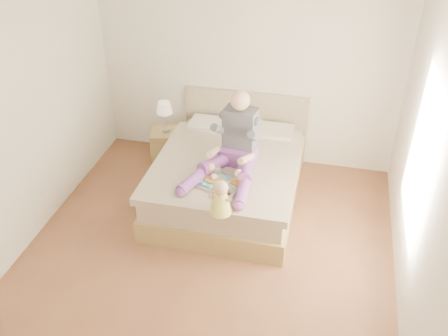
% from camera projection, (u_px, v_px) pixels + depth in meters
% --- Properties ---
extents(room, '(4.02, 4.22, 2.71)m').
position_uv_depth(room, '(214.00, 134.00, 4.68)').
color(room, brown).
rests_on(room, ground).
extents(bed, '(1.70, 2.18, 1.00)m').
position_uv_depth(bed, '(230.00, 175.00, 6.23)').
color(bed, olive).
rests_on(bed, ground).
extents(nightstand, '(0.50, 0.46, 0.52)m').
position_uv_depth(nightstand, '(168.00, 148.00, 6.89)').
color(nightstand, olive).
rests_on(nightstand, ground).
extents(lamp, '(0.21, 0.21, 0.43)m').
position_uv_depth(lamp, '(164.00, 109.00, 6.57)').
color(lamp, silver).
rests_on(lamp, nightstand).
extents(adult, '(0.78, 1.17, 0.93)m').
position_uv_depth(adult, '(234.00, 147.00, 5.69)').
color(adult, '#76378B').
rests_on(adult, bed).
extents(tray, '(0.59, 0.53, 0.14)m').
position_uv_depth(tray, '(221.00, 182.00, 5.53)').
color(tray, silver).
rests_on(tray, bed).
extents(baby, '(0.26, 0.34, 0.38)m').
position_uv_depth(baby, '(221.00, 199.00, 5.06)').
color(baby, '#EEE54B').
rests_on(baby, bed).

